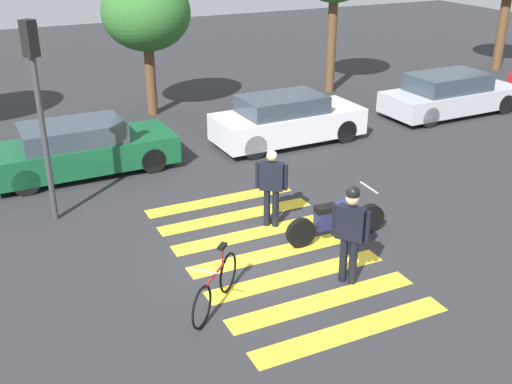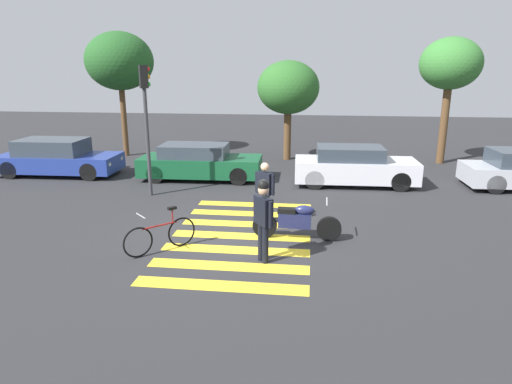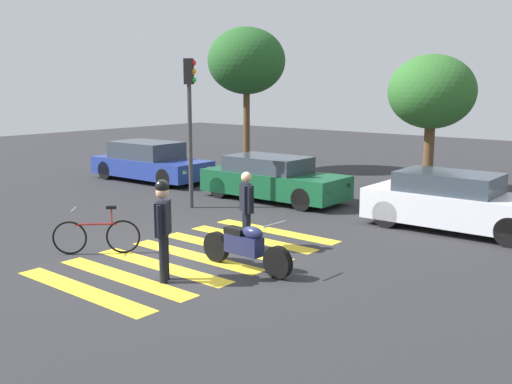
{
  "view_description": "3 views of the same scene",
  "coord_description": "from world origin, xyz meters",
  "px_view_note": "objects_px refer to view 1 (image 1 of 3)",
  "views": [
    {
      "loc": [
        -4.79,
        -9.2,
        5.92
      ],
      "look_at": [
        0.12,
        1.06,
        0.85
      ],
      "focal_mm": 43.22,
      "sensor_mm": 36.0,
      "label": 1
    },
    {
      "loc": [
        1.66,
        -10.51,
        4.12
      ],
      "look_at": [
        0.25,
        1.04,
        0.88
      ],
      "focal_mm": 31.55,
      "sensor_mm": 36.0,
      "label": 2
    },
    {
      "loc": [
        8.53,
        -8.29,
        3.51
      ],
      "look_at": [
        0.29,
        1.63,
        1.15
      ],
      "focal_mm": 41.78,
      "sensor_mm": 36.0,
      "label": 3
    }
  ],
  "objects_px": {
    "car_silver_sedan": "(450,95)",
    "car_white_van": "(287,120)",
    "leaning_bicycle": "(216,287)",
    "officer_on_foot": "(271,184)",
    "traffic_light_pole": "(38,91)",
    "police_motorcycle": "(336,219)",
    "officer_by_motorcycle": "(350,227)",
    "car_green_compact": "(81,149)"
  },
  "relations": [
    {
      "from": "police_motorcycle",
      "to": "car_silver_sedan",
      "type": "xyz_separation_m",
      "value": [
        8.0,
        5.75,
        0.21
      ]
    },
    {
      "from": "officer_on_foot",
      "to": "car_green_compact",
      "type": "bearing_deg",
      "value": 122.4
    },
    {
      "from": "police_motorcycle",
      "to": "leaning_bicycle",
      "type": "distance_m",
      "value": 3.28
    },
    {
      "from": "officer_by_motorcycle",
      "to": "car_green_compact",
      "type": "height_order",
      "value": "officer_by_motorcycle"
    },
    {
      "from": "car_white_van",
      "to": "police_motorcycle",
      "type": "bearing_deg",
      "value": -108.52
    },
    {
      "from": "car_white_van",
      "to": "officer_by_motorcycle",
      "type": "bearing_deg",
      "value": -109.87
    },
    {
      "from": "officer_on_foot",
      "to": "car_silver_sedan",
      "type": "height_order",
      "value": "officer_on_foot"
    },
    {
      "from": "officer_on_foot",
      "to": "traffic_light_pole",
      "type": "height_order",
      "value": "traffic_light_pole"
    },
    {
      "from": "police_motorcycle",
      "to": "traffic_light_pole",
      "type": "bearing_deg",
      "value": 145.62
    },
    {
      "from": "car_green_compact",
      "to": "car_white_van",
      "type": "height_order",
      "value": "car_white_van"
    },
    {
      "from": "police_motorcycle",
      "to": "officer_by_motorcycle",
      "type": "bearing_deg",
      "value": -114.83
    },
    {
      "from": "leaning_bicycle",
      "to": "car_green_compact",
      "type": "height_order",
      "value": "car_green_compact"
    },
    {
      "from": "car_silver_sedan",
      "to": "officer_by_motorcycle",
      "type": "bearing_deg",
      "value": -140.28
    },
    {
      "from": "car_silver_sedan",
      "to": "traffic_light_pole",
      "type": "height_order",
      "value": "traffic_light_pole"
    },
    {
      "from": "officer_by_motorcycle",
      "to": "officer_on_foot",
      "type": "bearing_deg",
      "value": 95.19
    },
    {
      "from": "police_motorcycle",
      "to": "car_green_compact",
      "type": "bearing_deg",
      "value": 123.89
    },
    {
      "from": "police_motorcycle",
      "to": "traffic_light_pole",
      "type": "height_order",
      "value": "traffic_light_pole"
    },
    {
      "from": "car_silver_sedan",
      "to": "traffic_light_pole",
      "type": "relative_size",
      "value": 1.13
    },
    {
      "from": "officer_by_motorcycle",
      "to": "car_silver_sedan",
      "type": "relative_size",
      "value": 0.39
    },
    {
      "from": "officer_by_motorcycle",
      "to": "car_silver_sedan",
      "type": "bearing_deg",
      "value": 39.72
    },
    {
      "from": "leaning_bicycle",
      "to": "officer_on_foot",
      "type": "xyz_separation_m",
      "value": [
        2.16,
        2.26,
        0.57
      ]
    },
    {
      "from": "car_white_van",
      "to": "car_silver_sedan",
      "type": "height_order",
      "value": "car_white_van"
    },
    {
      "from": "car_silver_sedan",
      "to": "car_white_van",
      "type": "bearing_deg",
      "value": -178.17
    },
    {
      "from": "officer_by_motorcycle",
      "to": "car_white_van",
      "type": "relative_size",
      "value": 0.43
    },
    {
      "from": "officer_on_foot",
      "to": "car_white_van",
      "type": "bearing_deg",
      "value": 58.3
    },
    {
      "from": "traffic_light_pole",
      "to": "officer_on_foot",
      "type": "bearing_deg",
      "value": -29.59
    },
    {
      "from": "officer_on_foot",
      "to": "traffic_light_pole",
      "type": "distance_m",
      "value": 4.98
    },
    {
      "from": "officer_on_foot",
      "to": "police_motorcycle",
      "type": "bearing_deg",
      "value": -50.29
    },
    {
      "from": "leaning_bicycle",
      "to": "car_white_van",
      "type": "distance_m",
      "value": 8.34
    },
    {
      "from": "car_green_compact",
      "to": "car_white_van",
      "type": "distance_m",
      "value": 5.73
    },
    {
      "from": "car_green_compact",
      "to": "traffic_light_pole",
      "type": "height_order",
      "value": "traffic_light_pole"
    },
    {
      "from": "officer_on_foot",
      "to": "car_silver_sedan",
      "type": "distance_m",
      "value": 10.05
    },
    {
      "from": "officer_on_foot",
      "to": "traffic_light_pole",
      "type": "xyz_separation_m",
      "value": [
        -4.02,
        2.28,
        1.85
      ]
    },
    {
      "from": "officer_on_foot",
      "to": "officer_by_motorcycle",
      "type": "distance_m",
      "value": 2.55
    },
    {
      "from": "car_white_van",
      "to": "car_green_compact",
      "type": "bearing_deg",
      "value": 178.05
    },
    {
      "from": "leaning_bicycle",
      "to": "car_silver_sedan",
      "type": "xyz_separation_m",
      "value": [
        11.06,
        6.93,
        0.26
      ]
    },
    {
      "from": "officer_by_motorcycle",
      "to": "traffic_light_pole",
      "type": "distance_m",
      "value": 6.65
    },
    {
      "from": "car_green_compact",
      "to": "leaning_bicycle",
      "type": "bearing_deg",
      "value": -83.43
    },
    {
      "from": "officer_on_foot",
      "to": "officer_by_motorcycle",
      "type": "xyz_separation_m",
      "value": [
        0.23,
        -2.53,
        0.13
      ]
    },
    {
      "from": "police_motorcycle",
      "to": "car_green_compact",
      "type": "xyz_separation_m",
      "value": [
        -3.86,
        5.75,
        0.2
      ]
    },
    {
      "from": "car_green_compact",
      "to": "car_white_van",
      "type": "bearing_deg",
      "value": -1.95
    },
    {
      "from": "car_silver_sedan",
      "to": "traffic_light_pole",
      "type": "bearing_deg",
      "value": -169.55
    }
  ]
}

